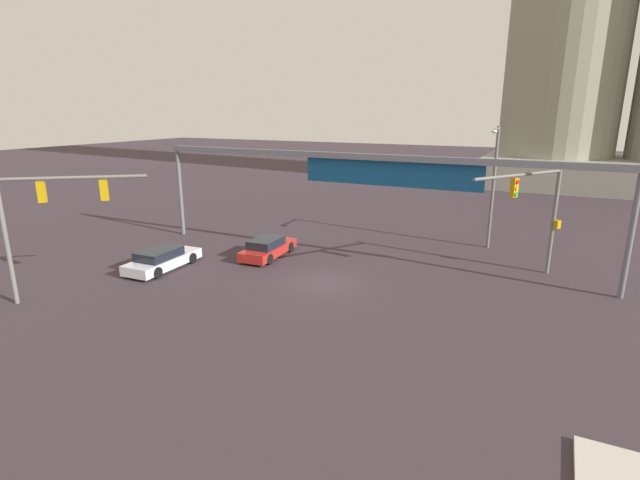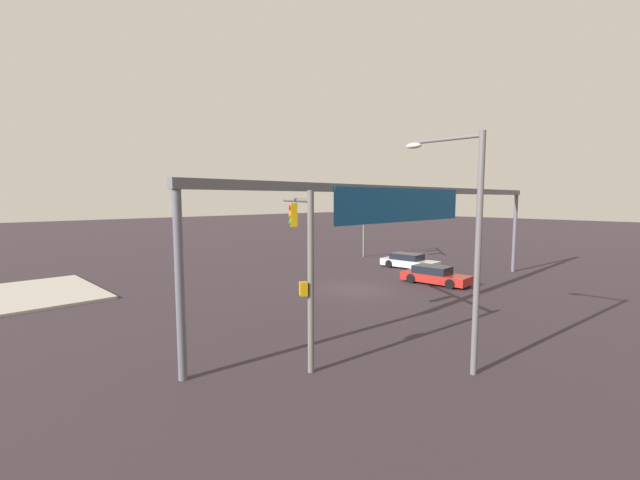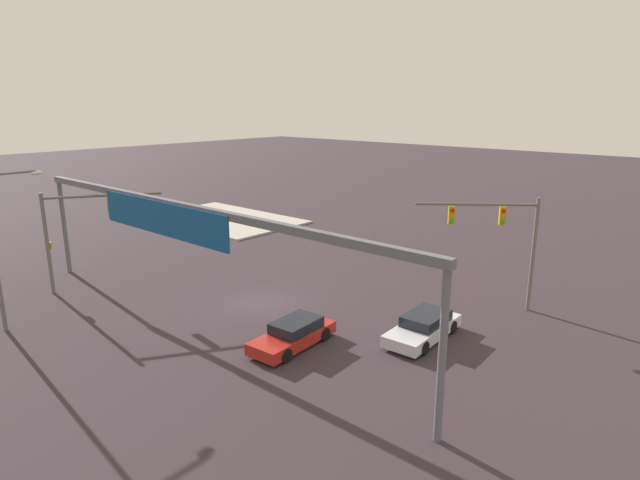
{
  "view_description": "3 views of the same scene",
  "coord_description": "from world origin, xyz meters",
  "px_view_note": "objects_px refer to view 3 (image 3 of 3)",
  "views": [
    {
      "loc": [
        10.39,
        -21.16,
        8.74
      ],
      "look_at": [
        1.13,
        -2.71,
        3.12
      ],
      "focal_mm": 26.7,
      "sensor_mm": 36.0,
      "label": 1
    },
    {
      "loc": [
        19.3,
        16.47,
        5.74
      ],
      "look_at": [
        1.74,
        -1.46,
        3.18
      ],
      "focal_mm": 22.76,
      "sensor_mm": 36.0,
      "label": 2
    },
    {
      "loc": [
        -21.08,
        18.8,
        11.01
      ],
      "look_at": [
        -2.1,
        -2.72,
        3.52
      ],
      "focal_mm": 29.81,
      "sensor_mm": 36.0,
      "label": 3
    }
  ],
  "objects_px": {
    "traffic_signal_near_corner": "(503,231)",
    "traffic_signal_opposite_side": "(74,224)",
    "sedan_car_waiting_far": "(424,327)",
    "sedan_car_approaching": "(294,334)"
  },
  "relations": [
    {
      "from": "traffic_signal_near_corner",
      "to": "traffic_signal_opposite_side",
      "type": "height_order",
      "value": "traffic_signal_near_corner"
    },
    {
      "from": "traffic_signal_near_corner",
      "to": "sedan_car_waiting_far",
      "type": "distance_m",
      "value": 7.04
    },
    {
      "from": "sedan_car_waiting_far",
      "to": "sedan_car_approaching",
      "type": "bearing_deg",
      "value": -43.78
    },
    {
      "from": "traffic_signal_near_corner",
      "to": "sedan_car_waiting_far",
      "type": "height_order",
      "value": "traffic_signal_near_corner"
    },
    {
      "from": "traffic_signal_opposite_side",
      "to": "traffic_signal_near_corner",
      "type": "bearing_deg",
      "value": -23.68
    },
    {
      "from": "traffic_signal_opposite_side",
      "to": "sedan_car_approaching",
      "type": "distance_m",
      "value": 15.51
    },
    {
      "from": "sedan_car_approaching",
      "to": "traffic_signal_opposite_side",
      "type": "bearing_deg",
      "value": -82.05
    },
    {
      "from": "traffic_signal_near_corner",
      "to": "sedan_car_approaching",
      "type": "xyz_separation_m",
      "value": [
        5.19,
        10.52,
        -3.84
      ]
    },
    {
      "from": "sedan_car_approaching",
      "to": "sedan_car_waiting_far",
      "type": "xyz_separation_m",
      "value": [
        -4.1,
        -4.71,
        0.0
      ]
    },
    {
      "from": "sedan_car_waiting_far",
      "to": "traffic_signal_opposite_side",
      "type": "bearing_deg",
      "value": -70.36
    }
  ]
}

